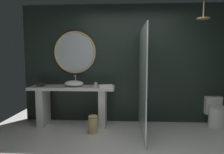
# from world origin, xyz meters

# --- Properties ---
(back_wall_panel) EXTENTS (4.80, 0.10, 2.60)m
(back_wall_panel) POSITION_xyz_m (0.00, 1.90, 1.30)
(back_wall_panel) COLOR #1E2823
(back_wall_panel) RESTS_ON ground_plane
(vanity_counter) EXTENTS (1.77, 0.56, 0.84)m
(vanity_counter) POSITION_xyz_m (-1.24, 1.55, 0.54)
(vanity_counter) COLOR silver
(vanity_counter) RESTS_ON ground_plane
(vessel_sink) EXTENTS (0.40, 0.33, 0.23)m
(vessel_sink) POSITION_xyz_m (-1.20, 1.54, 0.90)
(vessel_sink) COLOR white
(vessel_sink) RESTS_ON vanity_counter
(tumbler_cup) EXTENTS (0.07, 0.07, 0.09)m
(tumbler_cup) POSITION_xyz_m (-0.74, 1.55, 0.88)
(tumbler_cup) COLOR silver
(tumbler_cup) RESTS_ON vanity_counter
(tissue_box) EXTENTS (0.14, 0.14, 0.08)m
(tissue_box) POSITION_xyz_m (-1.90, 1.51, 0.88)
(tissue_box) COLOR #282D28
(tissue_box) RESTS_ON vanity_counter
(round_wall_mirror) EXTENTS (0.94, 0.04, 0.94)m
(round_wall_mirror) POSITION_xyz_m (-1.24, 1.81, 1.56)
(round_wall_mirror) COLOR tan
(shower_glass_panel) EXTENTS (0.02, 1.43, 2.00)m
(shower_glass_panel) POSITION_xyz_m (0.20, 1.13, 1.00)
(shower_glass_panel) COLOR silver
(shower_glass_panel) RESTS_ON ground_plane
(rain_shower_head) EXTENTS (0.24, 0.24, 0.33)m
(rain_shower_head) POSITION_xyz_m (1.33, 1.32, 2.20)
(rain_shower_head) COLOR tan
(toilet) EXTENTS (0.38, 0.57, 0.60)m
(toilet) POSITION_xyz_m (1.79, 1.62, 0.28)
(toilet) COLOR white
(toilet) RESTS_ON ground_plane
(waste_bin) EXTENTS (0.18, 0.18, 0.35)m
(waste_bin) POSITION_xyz_m (-0.74, 1.11, 0.18)
(waste_bin) COLOR tan
(waste_bin) RESTS_ON ground_plane
(folded_hand_towel) EXTENTS (0.29, 0.19, 0.06)m
(folded_hand_towel) POSITION_xyz_m (-0.51, 1.37, 0.87)
(folded_hand_towel) COLOR silver
(folded_hand_towel) RESTS_ON vanity_counter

